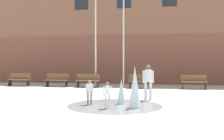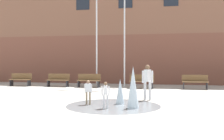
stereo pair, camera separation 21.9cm
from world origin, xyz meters
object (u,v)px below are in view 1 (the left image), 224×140
at_px(park_bench_left_of_flagpoles, 57,80).
at_px(flagpole_right, 124,24).
at_px(park_bench_far_left, 19,79).
at_px(flagpole_left, 96,24).
at_px(child_in_fountain, 89,90).
at_px(child_running, 107,93).
at_px(park_bench_under_left_flagpole, 88,80).
at_px(park_bench_center, 141,81).
at_px(park_bench_under_right_flagpole, 194,82).
at_px(teen_by_trashcan, 148,79).

height_order(park_bench_left_of_flagpoles, flagpole_right, flagpole_right).
xyz_separation_m(park_bench_far_left, flagpole_left, (5.58, 0.50, 3.87)).
xyz_separation_m(child_in_fountain, flagpole_left, (-1.63, 7.62, 3.77)).
height_order(child_running, flagpole_left, flagpole_left).
bearing_deg(park_bench_under_left_flagpole, park_bench_left_of_flagpoles, 177.98).
bearing_deg(park_bench_under_left_flagpole, flagpole_left, 50.55).
xyz_separation_m(park_bench_center, flagpole_right, (-1.20, 0.59, 3.84)).
height_order(park_bench_center, park_bench_under_right_flagpole, same).
height_order(child_running, teen_by_trashcan, teen_by_trashcan).
xyz_separation_m(park_bench_far_left, child_running, (8.08, -7.83, 0.10)).
xyz_separation_m(park_bench_far_left, child_in_fountain, (7.20, -7.11, 0.10)).
xyz_separation_m(park_bench_under_left_flagpole, teen_by_trashcan, (4.32, -5.35, 0.45)).
xyz_separation_m(park_bench_under_right_flagpole, flagpole_right, (-4.56, 0.40, 3.84)).
bearing_deg(child_in_fountain, park_bench_far_left, -70.69).
distance_m(teen_by_trashcan, flagpole_left, 7.83).
bearing_deg(child_in_fountain, park_bench_under_left_flagpole, -99.75).
relative_size(park_bench_center, flagpole_left, 0.20).
bearing_deg(flagpole_right, teen_by_trashcan, -71.97).
relative_size(park_bench_left_of_flagpoles, flagpole_left, 0.20).
distance_m(park_bench_center, child_running, 7.77).
distance_m(park_bench_center, park_bench_under_right_flagpole, 3.37).
distance_m(child_in_fountain, flagpole_right, 8.49).
distance_m(child_in_fountain, teen_by_trashcan, 2.86).
height_order(teen_by_trashcan, flagpole_left, flagpole_left).
bearing_deg(child_in_fountain, park_bench_under_right_flagpole, -150.20).
height_order(park_bench_under_left_flagpole, teen_by_trashcan, teen_by_trashcan).
distance_m(park_bench_left_of_flagpoles, flagpole_right, 6.06).
bearing_deg(flagpole_left, flagpole_right, -0.00).
relative_size(child_in_fountain, flagpole_right, 0.12).
xyz_separation_m(park_bench_left_of_flagpoles, park_bench_under_right_flagpole, (9.23, 0.05, 0.00)).
bearing_deg(flagpole_left, park_bench_under_left_flagpole, -129.45).
distance_m(park_bench_center, child_in_fountain, 7.19).
bearing_deg(child_running, child_in_fountain, 41.94).
relative_size(flagpole_left, flagpole_right, 1.01).
relative_size(child_in_fountain, child_running, 1.00).
distance_m(park_bench_under_left_flagpole, teen_by_trashcan, 6.89).
xyz_separation_m(child_in_fountain, child_running, (0.88, -0.72, 0.00)).
xyz_separation_m(park_bench_left_of_flagpoles, flagpole_left, (2.71, 0.46, 3.87)).
height_order(park_bench_under_left_flagpole, child_running, child_running).
bearing_deg(park_bench_far_left, flagpole_left, 5.14).
bearing_deg(park_bench_left_of_flagpoles, teen_by_trashcan, -39.53).
bearing_deg(teen_by_trashcan, child_in_fountain, -28.37).
distance_m(park_bench_far_left, park_bench_center, 8.73).
height_order(park_bench_under_right_flagpole, teen_by_trashcan, teen_by_trashcan).
height_order(park_bench_center, child_running, child_running).
height_order(child_in_fountain, flagpole_left, flagpole_left).
bearing_deg(park_bench_center, park_bench_under_left_flagpole, 179.18).
distance_m(park_bench_under_right_flagpole, child_running, 8.89).
xyz_separation_m(park_bench_far_left, park_bench_under_right_flagpole, (12.10, 0.10, 0.00)).
bearing_deg(park_bench_under_left_flagpole, park_bench_center, -0.82).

